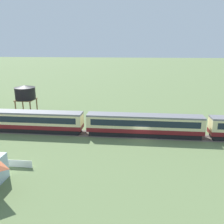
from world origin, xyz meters
TOP-DOWN VIEW (x-y plane):
  - ground_plane at (0.00, 0.00)m, footprint 600.00×600.00m
  - passenger_train at (-10.40, 1.25)m, footprint 88.71×3.04m
  - railway_track at (-19.53, 1.25)m, footprint 144.34×3.60m
  - water_tower at (-26.66, 10.64)m, footprint 4.80×4.80m

SIDE VIEW (x-z plane):
  - ground_plane at x=0.00m, z-range 0.00..0.00m
  - railway_track at x=-19.53m, z-range -0.01..0.03m
  - passenger_train at x=-10.40m, z-range 0.22..4.30m
  - water_tower at x=-26.66m, z-range 2.03..9.57m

